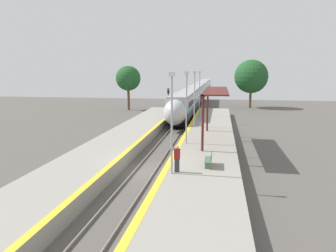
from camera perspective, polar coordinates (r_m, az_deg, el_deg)
The scene contains 16 objects.
ground_plane at distance 23.62m, azimuth -3.98°, elevation -7.92°, with size 120.00×120.00×0.00m, color #56514C.
rail_left at distance 23.76m, azimuth -5.69°, elevation -7.64°, with size 0.08×90.00×0.15m, color slate.
rail_right at distance 23.45m, azimuth -2.25°, elevation -7.84°, with size 0.08×90.00×0.15m, color slate.
train at distance 79.38m, azimuth 5.42°, elevation 6.13°, with size 2.78×87.82×3.98m.
platform_right at distance 22.92m, azimuth 6.10°, elevation -7.22°, with size 4.84×64.00×0.99m.
platform_left at distance 24.64m, azimuth -13.00°, elevation -6.21°, with size 4.53×64.00×0.99m.
platform_bench at distance 21.45m, azimuth 7.24°, elevation -5.75°, with size 0.44×1.64×0.89m.
person_waiting at distance 20.00m, azimuth 1.58°, elevation -5.63°, with size 0.36×0.22×1.69m.
railway_signal at distance 45.65m, azimuth 0.06°, elevation 4.27°, with size 0.28×0.28×4.66m.
lamppost_near at distance 19.22m, azimuth 0.66°, elevation 1.53°, with size 0.36×0.20×6.06m.
lamppost_mid at distance 27.45m, azimuth 3.24°, elevation 3.97°, with size 0.36×0.20×6.06m.
lamppost_far at distance 35.73m, azimuth 4.63°, elevation 5.27°, with size 0.36×0.20×6.06m.
lamppost_farthest at distance 44.04m, azimuth 5.50°, elevation 6.09°, with size 0.36×0.20×6.06m.
station_canopy at distance 29.13m, azimuth 7.74°, elevation 5.68°, with size 2.02×11.72×4.47m.
background_tree_left at distance 59.73m, azimuth -6.95°, elevation 8.22°, with size 4.45×4.45×7.95m.
background_tree_right at distance 64.68m, azimuth 14.29°, elevation 8.35°, with size 6.33×6.33×9.15m.
Camera 1 is at (5.17, -21.91, 7.13)m, focal length 35.00 mm.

